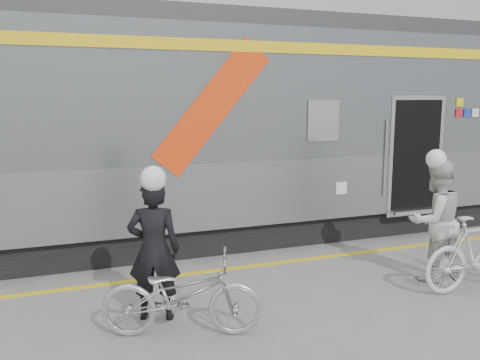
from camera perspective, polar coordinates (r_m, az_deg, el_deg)
name	(u,v)px	position (r m, az deg, el deg)	size (l,w,h in m)	color
ground	(283,328)	(6.17, 4.85, -16.26)	(90.00, 90.00, 0.00)	slate
train	(276,127)	(10.15, 4.12, 5.91)	(24.00, 3.17, 4.10)	black
safety_strip	(224,270)	(8.02, -1.80, -10.02)	(24.00, 0.12, 0.01)	yellow
man	(154,250)	(6.19, -9.64, -7.74)	(0.63, 0.41, 1.72)	black
bicycle_left	(182,295)	(5.85, -6.52, -12.71)	(0.63, 1.80, 0.95)	#ABAFB3
woman	(435,221)	(7.91, 21.05, -4.29)	(0.86, 0.67, 1.77)	beige
bicycle_right	(479,252)	(7.82, 25.24, -7.37)	(0.50, 1.78, 1.07)	silver
helmet_man	(152,166)	(5.98, -9.91, 1.54)	(0.30, 0.30, 0.30)	white
helmet_woman	(440,150)	(7.74, 21.49, 3.11)	(0.28, 0.28, 0.28)	white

